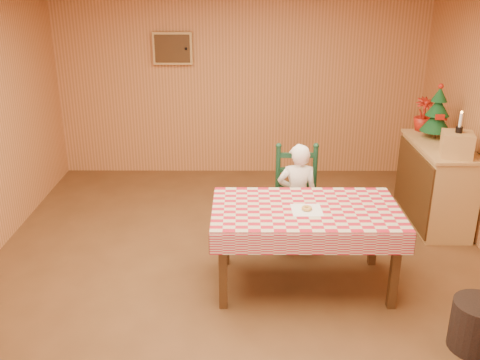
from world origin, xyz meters
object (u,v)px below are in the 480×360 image
object	(u,v)px
seated_child	(297,197)
storage_bin	(477,326)
christmas_tree	(437,114)
ladder_chair	(296,200)
dining_table	(306,216)
crate	(457,144)
shelf_unit	(435,183)

from	to	relation	value
seated_child	storage_bin	bearing A→B (deg)	126.93
christmas_tree	storage_bin	world-z (taller)	christmas_tree
ladder_chair	dining_table	bearing A→B (deg)	-90.00
seated_child	christmas_tree	size ratio (longest dim) A/B	1.81
dining_table	christmas_tree	bearing A→B (deg)	44.31
ladder_chair	storage_bin	size ratio (longest dim) A/B	2.72
seated_child	crate	world-z (taller)	crate
ladder_chair	seated_child	size ratio (longest dim) A/B	0.96
seated_child	shelf_unit	distance (m)	1.73
seated_child	dining_table	bearing A→B (deg)	90.00
ladder_chair	seated_child	world-z (taller)	seated_child
ladder_chair	crate	world-z (taller)	crate
shelf_unit	storage_bin	bearing A→B (deg)	-100.13
crate	seated_child	bearing A→B (deg)	-172.63
seated_child	shelf_unit	size ratio (longest dim) A/B	0.91
dining_table	shelf_unit	xyz separation A→B (m)	(1.62, 1.34, -0.22)
shelf_unit	storage_bin	world-z (taller)	shelf_unit
dining_table	storage_bin	size ratio (longest dim) A/B	4.18
dining_table	shelf_unit	size ratio (longest dim) A/B	1.34
ladder_chair	seated_child	distance (m)	0.08
ladder_chair	shelf_unit	bearing A→B (deg)	18.87
crate	christmas_tree	world-z (taller)	christmas_tree
christmas_tree	storage_bin	distance (m)	2.71
crate	christmas_tree	distance (m)	0.67
ladder_chair	storage_bin	distance (m)	2.10
crate	storage_bin	size ratio (longest dim) A/B	0.76
dining_table	ladder_chair	world-z (taller)	ladder_chair
ladder_chair	crate	xyz separation A→B (m)	(1.63, 0.15, 0.55)
ladder_chair	crate	bearing A→B (deg)	5.39
shelf_unit	ladder_chair	bearing A→B (deg)	-161.13
ladder_chair	shelf_unit	world-z (taller)	ladder_chair
seated_child	ladder_chair	bearing A→B (deg)	-90.00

